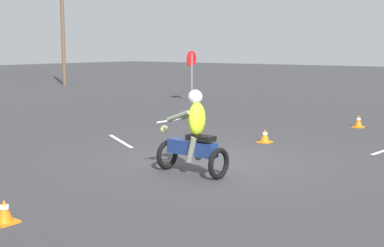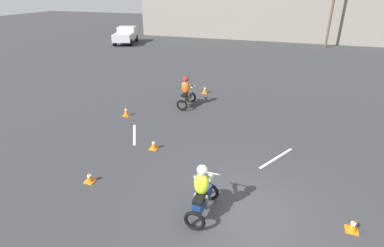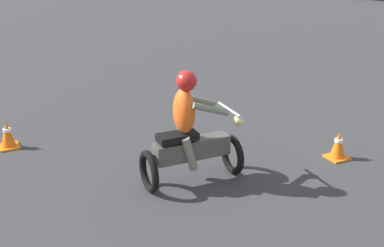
% 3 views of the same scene
% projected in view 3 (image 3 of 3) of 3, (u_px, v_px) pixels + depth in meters
% --- Properties ---
extents(motorcycle_rider_background, '(0.70, 1.52, 1.66)m').
position_uv_depth(motorcycle_rider_background, '(190.00, 136.00, 7.39)').
color(motorcycle_rider_background, black).
rests_on(motorcycle_rider_background, ground).
extents(traffic_cone_far_right, '(0.32, 0.32, 0.45)m').
position_uv_depth(traffic_cone_far_right, '(338.00, 146.00, 8.31)').
color(traffic_cone_far_right, orange).
rests_on(traffic_cone_far_right, ground).
extents(traffic_cone_far_center, '(0.32, 0.32, 0.46)m').
position_uv_depth(traffic_cone_far_center, '(7.00, 135.00, 8.69)').
color(traffic_cone_far_center, orange).
rests_on(traffic_cone_far_center, ground).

